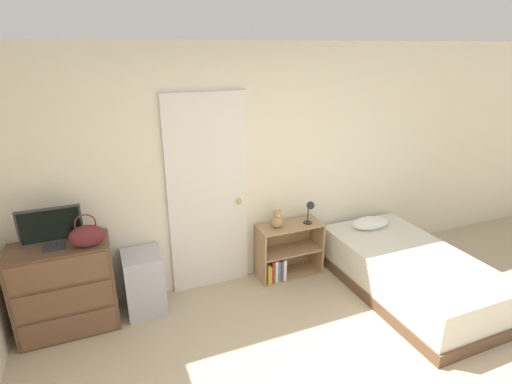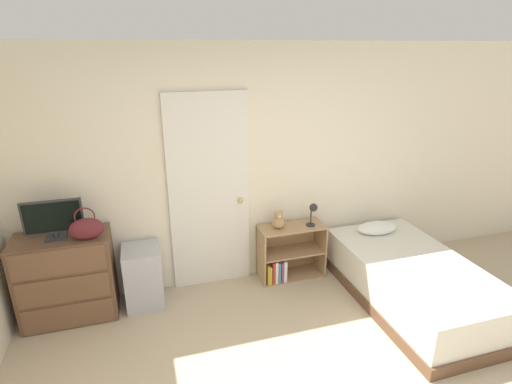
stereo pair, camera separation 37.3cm
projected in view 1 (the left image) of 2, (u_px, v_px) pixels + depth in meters
The scene contains 10 objects.
wall_back at pixel (230, 170), 4.17m from camera, with size 10.00×0.06×2.55m.
door_closed at pixel (208, 196), 4.11m from camera, with size 0.84×0.09×2.09m.
dresser at pixel (65, 288), 3.62m from camera, with size 0.85×0.44×0.86m.
tv at pixel (51, 227), 3.39m from camera, with size 0.51×0.16×0.37m.
handbag at pixel (87, 236), 3.42m from camera, with size 0.30×0.12×0.31m.
storage_bin at pixel (144, 282), 3.93m from camera, with size 0.37×0.40×0.62m.
bookshelf at pixel (284, 255), 4.54m from camera, with size 0.74×0.32×0.63m.
teddy_bear at pixel (277, 220), 4.35m from camera, with size 0.14×0.14×0.21m.
desk_lamp at pixel (310, 208), 4.41m from camera, with size 0.11×0.11×0.26m.
bed at pixel (408, 272), 4.24m from camera, with size 1.07×1.94×0.58m.
Camera 1 is at (-1.27, -1.48, 2.50)m, focal length 28.00 mm.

